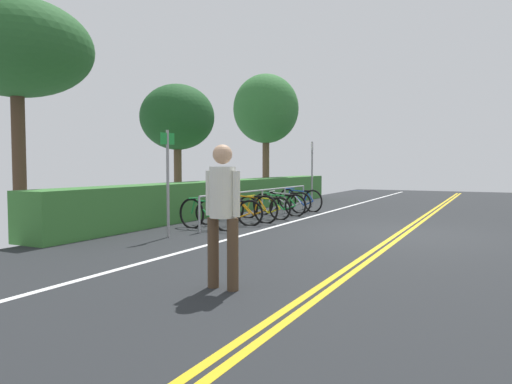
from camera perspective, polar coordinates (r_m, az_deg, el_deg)
ground_plane at (r=11.04m, az=16.98°, el=-4.94°), size 38.58×12.26×0.05m
centre_line_yellow_inner at (r=11.02m, az=17.39°, el=-4.82°), size 34.72×0.10×0.00m
centre_line_yellow_outer at (r=11.05m, az=16.57°, el=-4.79°), size 34.72×0.10×0.00m
bike_lane_stripe_white at (r=11.93m, az=2.50°, el=-4.08°), size 34.72×0.12×0.00m
bike_rack at (r=13.56m, az=0.75°, el=-0.54°), size 6.47×0.05×0.83m
bicycle_0 at (r=11.28m, az=-5.71°, el=-2.66°), size 0.46×1.76×0.77m
bicycle_1 at (r=12.06m, az=-3.24°, el=-2.45°), size 0.62×1.72×0.70m
bicycle_2 at (r=12.76m, az=-0.86°, el=-1.95°), size 0.46×1.84×0.78m
bicycle_3 at (r=13.50m, az=0.93°, el=-1.87°), size 0.46×1.70×0.69m
bicycle_4 at (r=14.42m, az=2.76°, el=-1.50°), size 0.46×1.77×0.71m
bicycle_5 at (r=15.30m, az=3.45°, el=-1.21°), size 0.46×1.77×0.72m
bicycle_6 at (r=15.94m, az=5.28°, el=-0.95°), size 0.65×1.77×0.77m
pedestrian at (r=5.79m, az=-4.00°, el=-1.65°), size 0.32×0.49×1.76m
sign_post_near at (r=10.13m, az=-10.50°, el=2.25°), size 0.36×0.10×2.25m
sign_post_far at (r=17.53m, az=6.71°, el=2.88°), size 0.36×0.10×2.38m
hedge_backdrop at (r=15.78m, az=-3.02°, el=-0.44°), size 15.42×0.95×1.03m
tree_near_left at (r=12.61m, az=-26.74°, el=14.97°), size 3.43×3.43×5.29m
tree_mid at (r=15.68m, az=-9.39°, el=8.74°), size 2.38×2.38×4.11m
tree_far_right at (r=20.74m, az=1.20°, el=9.85°), size 2.80×2.80×5.42m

